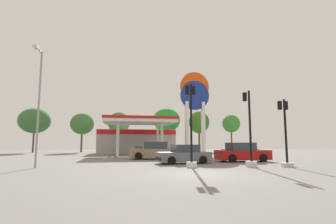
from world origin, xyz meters
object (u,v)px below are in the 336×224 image
Objects in this scene: tree_3 at (166,120)px; corner_streetlamp at (38,97)px; station_pole_sign at (195,103)px; car_1 at (241,151)px; tree_4 at (199,122)px; tree_2 at (119,123)px; car_0 at (242,153)px; car_2 at (184,155)px; traffic_signal_2 at (191,135)px; tree_0 at (35,121)px; tree_1 at (82,124)px; tree_5 at (231,124)px; traffic_signal_1 at (250,145)px; car_3 at (155,151)px; traffic_signal_0 at (286,142)px.

corner_streetlamp is (-12.86, -25.65, -0.87)m from tree_3.
station_pole_sign is 1.44× the size of corner_streetlamp.
tree_4 reaches higher than car_1.
car_1 is at bearing -55.70° from tree_2.
tree_4 is (3.88, 23.80, 4.39)m from car_0.
car_2 is (-4.70, -12.67, -6.02)m from station_pole_sign.
station_pole_sign reaches higher than car_0.
traffic_signal_2 is at bearing -108.58° from tree_4.
tree_3 is at bearing 82.99° from traffic_signal_2.
tree_0 reaches higher than tree_1.
tree_0 reaches higher than tree_5.
car_0 is at bearing -55.80° from tree_1.
traffic_signal_1 is (-1.18, -16.14, -5.29)m from station_pole_sign.
car_1 is 11.33m from traffic_signal_1.
tree_2 reaches higher than car_0.
tree_5 is (33.12, 0.58, 0.03)m from tree_0.
traffic_signal_2 is 29.40m from tree_1.
car_1 is 18.32m from tree_3.
tree_4 is at bearing 8.54° from tree_3.
traffic_signal_2 is 0.73× the size of tree_3.
traffic_signal_1 is at bearing -63.03° from tree_1.
tree_3 is at bearing -2.04° from tree_1.
station_pole_sign reaches higher than tree_4.
station_pole_sign is at bearing -130.38° from tree_5.
car_3 is 26.20m from tree_5.
tree_0 is 0.93× the size of corner_streetlamp.
tree_2 is (-4.87, 25.76, 4.21)m from car_2.
station_pole_sign is 11.24m from car_3.
corner_streetlamp is (-4.94, -27.48, -0.42)m from tree_2.
car_1 is 0.56× the size of corner_streetlamp.
car_2 is 5.00m from traffic_signal_1.
traffic_signal_1 is at bearing -73.98° from tree_2.
tree_5 is at bearing 1.00° from tree_0.
tree_1 is 5.96m from tree_2.
car_3 is 0.90× the size of traffic_signal_2.
car_3 is at bearing -118.37° from tree_4.
tree_0 is at bearing 126.06° from car_2.
tree_0 is (-21.37, 27.99, 3.55)m from traffic_signal_1.
tree_0 is 1.03× the size of tree_2.
station_pole_sign is at bearing 85.82° from traffic_signal_1.
tree_1 reaches higher than traffic_signal_2.
tree_5 is (11.75, 28.57, 3.58)m from traffic_signal_1.
car_3 is 11.71m from traffic_signal_0.
car_0 is at bearing 11.33° from car_2.
tree_2 reaches higher than traffic_signal_2.
station_pole_sign is at bearing 94.11° from traffic_signal_0.
car_3 is 0.71× the size of tree_2.
tree_2 reaches higher than car_2.
car_0 is 0.63× the size of tree_0.
tree_1 is at bearing 115.85° from car_3.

